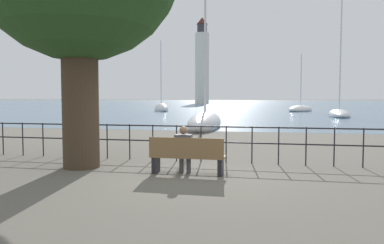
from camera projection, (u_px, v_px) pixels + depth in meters
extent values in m
plane|color=#605B51|center=(188.00, 174.00, 9.04)|extent=(1000.00, 1000.00, 0.00)
cube|color=slate|center=(267.00, 102.00, 166.72)|extent=(600.00, 300.00, 0.01)
cylinder|color=#423323|center=(80.00, 99.00, 9.78)|extent=(0.94, 0.94, 3.61)
cube|color=brown|center=(188.00, 156.00, 9.01)|extent=(1.80, 0.45, 0.05)
cube|color=brown|center=(186.00, 147.00, 8.80)|extent=(1.80, 0.04, 0.45)
cube|color=black|center=(156.00, 164.00, 9.19)|extent=(0.10, 0.41, 0.40)
cube|color=black|center=(221.00, 167.00, 8.86)|extent=(0.10, 0.41, 0.40)
cylinder|color=#4C4C51|center=(181.00, 163.00, 9.22)|extent=(0.11, 0.11, 0.45)
cylinder|color=#4C4C51|center=(189.00, 164.00, 9.18)|extent=(0.11, 0.11, 0.45)
cube|color=#4C4C51|center=(184.00, 153.00, 9.09)|extent=(0.34, 0.26, 0.14)
cube|color=#4C4C51|center=(183.00, 145.00, 9.00)|extent=(0.40, 0.24, 0.51)
sphere|color=#846047|center=(183.00, 130.00, 8.97)|extent=(0.19, 0.19, 0.19)
cylinder|color=black|center=(3.00, 139.00, 12.06)|extent=(0.04, 0.04, 1.05)
cylinder|color=black|center=(23.00, 139.00, 11.91)|extent=(0.04, 0.04, 1.05)
cylinder|color=black|center=(43.00, 140.00, 11.76)|extent=(0.04, 0.04, 1.05)
cylinder|color=black|center=(64.00, 140.00, 11.61)|extent=(0.04, 0.04, 1.05)
cylinder|color=black|center=(85.00, 141.00, 11.46)|extent=(0.04, 0.04, 1.05)
cylinder|color=black|center=(107.00, 141.00, 11.31)|extent=(0.04, 0.04, 1.05)
cylinder|color=black|center=(130.00, 142.00, 11.16)|extent=(0.04, 0.04, 1.05)
cylinder|color=black|center=(153.00, 142.00, 11.01)|extent=(0.04, 0.04, 1.05)
cylinder|color=black|center=(177.00, 143.00, 10.86)|extent=(0.04, 0.04, 1.05)
cylinder|color=black|center=(201.00, 144.00, 10.71)|extent=(0.04, 0.04, 1.05)
cylinder|color=black|center=(226.00, 144.00, 10.56)|extent=(0.04, 0.04, 1.05)
cylinder|color=black|center=(252.00, 145.00, 10.41)|extent=(0.04, 0.04, 1.05)
cylinder|color=black|center=(279.00, 146.00, 10.26)|extent=(0.04, 0.04, 1.05)
cylinder|color=black|center=(306.00, 146.00, 10.11)|extent=(0.04, 0.04, 1.05)
cylinder|color=black|center=(334.00, 147.00, 9.96)|extent=(0.04, 0.04, 1.05)
cylinder|color=black|center=(363.00, 148.00, 9.81)|extent=(0.04, 0.04, 1.05)
cylinder|color=black|center=(201.00, 126.00, 10.68)|extent=(14.46, 0.04, 0.04)
cylinder|color=black|center=(201.00, 142.00, 10.71)|extent=(14.46, 0.04, 0.04)
ellipsoid|color=white|center=(300.00, 110.00, 51.13)|extent=(4.76, 6.78, 1.21)
cylinder|color=silver|center=(301.00, 81.00, 50.88)|extent=(0.14, 0.14, 7.17)
ellipsoid|color=silver|center=(205.00, 123.00, 23.37)|extent=(2.57, 8.68, 1.40)
cylinder|color=silver|center=(205.00, 58.00, 23.11)|extent=(0.14, 0.14, 7.25)
ellipsoid|color=white|center=(161.00, 109.00, 51.75)|extent=(4.44, 7.09, 1.64)
cylinder|color=silver|center=(161.00, 73.00, 51.43)|extent=(0.14, 0.14, 8.88)
ellipsoid|color=silver|center=(339.00, 114.00, 37.17)|extent=(2.56, 7.95, 1.04)
cylinder|color=silver|center=(341.00, 52.00, 36.78)|extent=(0.14, 0.14, 11.74)
cylinder|color=silver|center=(202.00, 68.00, 123.50)|extent=(4.60, 4.60, 23.14)
cylinder|color=#2D2D33|center=(202.00, 29.00, 122.67)|extent=(3.22, 3.22, 2.82)
cone|color=#4C1E19|center=(202.00, 21.00, 122.51)|extent=(3.68, 3.68, 2.26)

